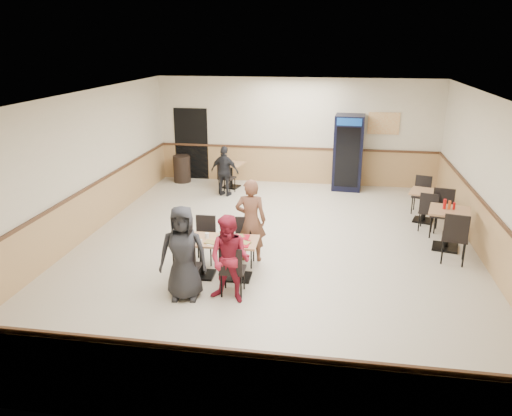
% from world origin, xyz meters
% --- Properties ---
extents(ground, '(10.00, 10.00, 0.00)m').
position_xyz_m(ground, '(0.00, 0.00, 0.00)').
color(ground, beige).
rests_on(ground, ground).
extents(room_shell, '(10.00, 10.00, 10.00)m').
position_xyz_m(room_shell, '(1.78, 2.55, 0.58)').
color(room_shell, silver).
rests_on(room_shell, ground).
extents(main_table, '(1.33, 0.69, 0.70)m').
position_xyz_m(main_table, '(-0.77, -1.36, 0.47)').
color(main_table, black).
rests_on(main_table, ground).
extents(main_chairs, '(1.20, 1.57, 0.89)m').
position_xyz_m(main_chairs, '(-0.82, -1.36, 0.45)').
color(main_chairs, black).
rests_on(main_chairs, ground).
extents(diner_woman_left, '(0.82, 0.59, 1.56)m').
position_xyz_m(diner_woman_left, '(-1.17, -2.17, 0.78)').
color(diner_woman_left, black).
rests_on(diner_woman_left, ground).
extents(diner_woman_right, '(0.79, 0.68, 1.43)m').
position_xyz_m(diner_woman_right, '(-0.42, -2.15, 0.72)').
color(diner_woman_right, maroon).
rests_on(diner_woman_right, ground).
extents(diner_man_opposite, '(0.60, 0.41, 1.59)m').
position_xyz_m(diner_man_opposite, '(-0.37, -0.55, 0.79)').
color(diner_man_opposite, brown).
rests_on(diner_man_opposite, ground).
extents(lone_diner, '(0.84, 0.50, 1.34)m').
position_xyz_m(lone_diner, '(-1.74, 3.40, 0.67)').
color(lone_diner, black).
rests_on(lone_diner, ground).
extents(tabletop_clutter, '(1.13, 0.59, 0.12)m').
position_xyz_m(tabletop_clutter, '(-0.70, -1.40, 0.73)').
color(tabletop_clutter, '#AA0B1E').
rests_on(tabletop_clutter, main_table).
extents(side_table_near, '(0.91, 0.91, 0.81)m').
position_xyz_m(side_table_near, '(3.40, 0.60, 0.54)').
color(side_table_near, black).
rests_on(side_table_near, ground).
extents(side_table_near_chair_south, '(0.57, 0.57, 1.03)m').
position_xyz_m(side_table_near_chair_south, '(3.40, -0.05, 0.52)').
color(side_table_near_chair_south, black).
rests_on(side_table_near_chair_south, ground).
extents(side_table_near_chair_north, '(0.57, 0.57, 1.03)m').
position_xyz_m(side_table_near_chair_north, '(3.40, 1.26, 0.52)').
color(side_table_near_chair_north, black).
rests_on(side_table_near_chair_north, ground).
extents(side_table_far, '(0.84, 0.84, 0.72)m').
position_xyz_m(side_table_far, '(3.21, 2.18, 0.48)').
color(side_table_far, black).
rests_on(side_table_far, ground).
extents(side_table_far_chair_south, '(0.53, 0.53, 0.91)m').
position_xyz_m(side_table_far_chair_south, '(3.21, 1.60, 0.46)').
color(side_table_far_chair_south, black).
rests_on(side_table_far_chair_south, ground).
extents(side_table_far_chair_north, '(0.53, 0.53, 0.91)m').
position_xyz_m(side_table_far_chair_north, '(3.21, 2.75, 0.46)').
color(side_table_far_chair_north, black).
rests_on(side_table_far_chair_north, ground).
extents(condiment_caddy, '(0.23, 0.06, 0.20)m').
position_xyz_m(condiment_caddy, '(3.37, 0.65, 0.90)').
color(condiment_caddy, '#BC0D0D').
rests_on(condiment_caddy, side_table_near).
extents(back_table, '(0.79, 0.79, 0.70)m').
position_xyz_m(back_table, '(-1.74, 4.20, 0.47)').
color(back_table, black).
rests_on(back_table, ground).
extents(back_table_chair_lone, '(0.50, 0.50, 0.89)m').
position_xyz_m(back_table_chair_lone, '(-1.74, 3.64, 0.45)').
color(back_table_chair_lone, black).
rests_on(back_table_chair_lone, ground).
extents(pepsi_cooler, '(0.83, 0.84, 2.06)m').
position_xyz_m(pepsi_cooler, '(1.48, 4.59, 1.03)').
color(pepsi_cooler, black).
rests_on(pepsi_cooler, ground).
extents(trash_bin, '(0.49, 0.49, 0.78)m').
position_xyz_m(trash_bin, '(-3.29, 4.55, 0.39)').
color(trash_bin, black).
rests_on(trash_bin, ground).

